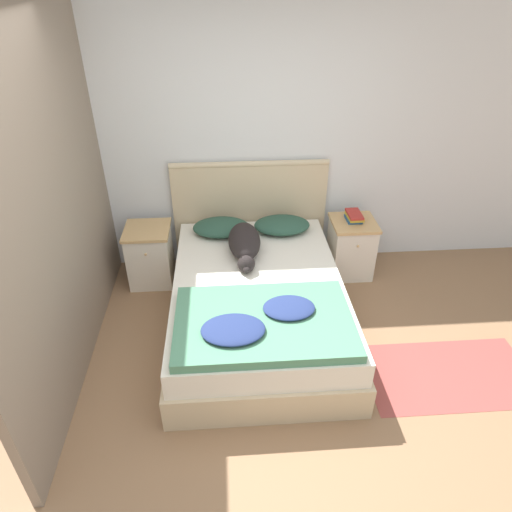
% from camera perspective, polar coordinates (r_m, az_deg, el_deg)
% --- Properties ---
extents(ground_plane, '(16.00, 16.00, 0.00)m').
position_cam_1_polar(ground_plane, '(3.38, -0.15, -20.01)').
color(ground_plane, '#896647').
extents(wall_back, '(9.00, 0.06, 2.55)m').
position_cam_1_polar(wall_back, '(4.41, -2.18, 14.00)').
color(wall_back, silver).
rests_on(wall_back, ground_plane).
extents(wall_side_left, '(0.06, 3.10, 2.55)m').
position_cam_1_polar(wall_side_left, '(3.60, -22.95, 6.87)').
color(wall_side_left, gray).
rests_on(wall_side_left, ground_plane).
extents(bed, '(1.44, 2.07, 0.50)m').
position_cam_1_polar(bed, '(3.91, 0.22, -5.99)').
color(bed, '#C6B28E').
rests_on(bed, ground_plane).
extents(headboard, '(1.52, 0.06, 1.12)m').
position_cam_1_polar(headboard, '(4.62, -0.77, 5.54)').
color(headboard, '#C6B28E').
rests_on(headboard, ground_plane).
extents(nightstand_left, '(0.43, 0.44, 0.58)m').
position_cam_1_polar(nightstand_left, '(4.57, -13.08, 0.14)').
color(nightstand_left, silver).
rests_on(nightstand_left, ground_plane).
extents(nightstand_right, '(0.43, 0.44, 0.58)m').
position_cam_1_polar(nightstand_right, '(4.67, 11.77, 1.10)').
color(nightstand_right, silver).
rests_on(nightstand_right, ground_plane).
extents(pillow_left, '(0.54, 0.37, 0.13)m').
position_cam_1_polar(pillow_left, '(4.39, -4.40, 3.62)').
color(pillow_left, '#284C3D').
rests_on(pillow_left, bed).
extents(pillow_right, '(0.54, 0.37, 0.13)m').
position_cam_1_polar(pillow_right, '(4.42, 3.26, 3.89)').
color(pillow_right, '#284C3D').
rests_on(pillow_right, bed).
extents(quilt, '(1.27, 0.83, 0.12)m').
position_cam_1_polar(quilt, '(3.28, 0.82, -8.25)').
color(quilt, '#4C8466').
rests_on(quilt, bed).
extents(dog, '(0.29, 0.77, 0.23)m').
position_cam_1_polar(dog, '(4.05, -1.44, 1.68)').
color(dog, black).
rests_on(dog, bed).
extents(book_stack, '(0.15, 0.23, 0.08)m').
position_cam_1_polar(book_stack, '(4.53, 12.16, 4.86)').
color(book_stack, '#285689').
rests_on(book_stack, nightstand_right).
extents(rug, '(1.30, 0.72, 0.00)m').
position_cam_1_polar(rug, '(3.96, 22.95, -13.46)').
color(rug, '#93423D').
rests_on(rug, ground_plane).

